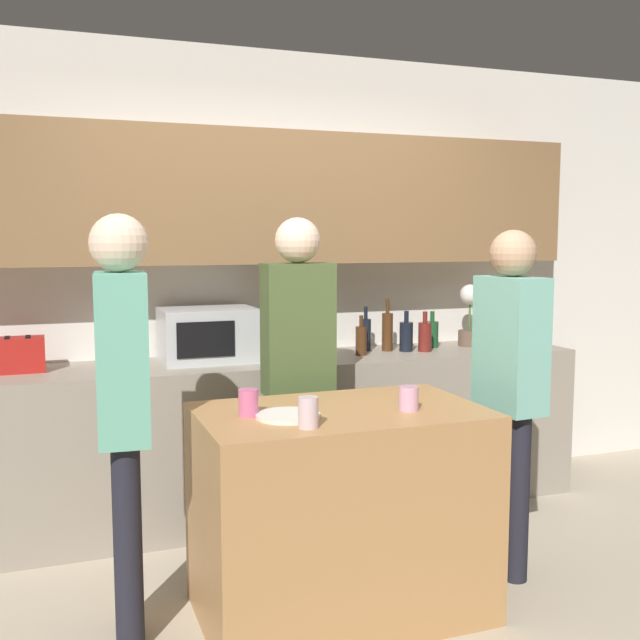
{
  "coord_description": "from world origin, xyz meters",
  "views": [
    {
      "loc": [
        -1.26,
        -2.66,
        1.61
      ],
      "look_at": [
        -0.12,
        0.44,
        1.24
      ],
      "focal_mm": 42.0,
      "sensor_mm": 36.0,
      "label": 1
    }
  ],
  "objects_px": {
    "bottle_3": "(406,336)",
    "person_right": "(510,373)",
    "toaster": "(18,355)",
    "potted_plant": "(470,315)",
    "bottle_2": "(387,331)",
    "cup_0": "(308,412)",
    "cup_1": "(409,398)",
    "person_left": "(298,356)",
    "cup_2": "(248,403)",
    "bottle_5": "(432,334)",
    "plate_on_island": "(288,416)",
    "bottle_4": "(425,336)",
    "bottle_0": "(361,340)",
    "microwave": "(208,335)",
    "bottle_1": "(366,334)",
    "person_center": "(123,391)"
  },
  "relations": [
    {
      "from": "cup_1",
      "to": "person_right",
      "type": "xyz_separation_m",
      "value": [
        0.62,
        0.18,
        0.04
      ]
    },
    {
      "from": "cup_0",
      "to": "bottle_5",
      "type": "bearing_deg",
      "value": 48.28
    },
    {
      "from": "person_left",
      "to": "bottle_2",
      "type": "bearing_deg",
      "value": -139.3
    },
    {
      "from": "bottle_4",
      "to": "person_center",
      "type": "bearing_deg",
      "value": -150.18
    },
    {
      "from": "potted_plant",
      "to": "cup_1",
      "type": "relative_size",
      "value": 3.91
    },
    {
      "from": "potted_plant",
      "to": "bottle_5",
      "type": "bearing_deg",
      "value": 173.71
    },
    {
      "from": "microwave",
      "to": "cup_0",
      "type": "relative_size",
      "value": 4.38
    },
    {
      "from": "bottle_1",
      "to": "bottle_2",
      "type": "relative_size",
      "value": 0.85
    },
    {
      "from": "toaster",
      "to": "potted_plant",
      "type": "xyz_separation_m",
      "value": [
        2.68,
        -0.0,
        0.11
      ]
    },
    {
      "from": "potted_plant",
      "to": "bottle_5",
      "type": "height_order",
      "value": "potted_plant"
    },
    {
      "from": "bottle_2",
      "to": "person_right",
      "type": "height_order",
      "value": "person_right"
    },
    {
      "from": "bottle_3",
      "to": "bottle_4",
      "type": "xyz_separation_m",
      "value": [
        0.1,
        -0.04,
        -0.0
      ]
    },
    {
      "from": "potted_plant",
      "to": "bottle_2",
      "type": "relative_size",
      "value": 1.23
    },
    {
      "from": "bottle_4",
      "to": "bottle_3",
      "type": "bearing_deg",
      "value": 156.77
    },
    {
      "from": "microwave",
      "to": "person_left",
      "type": "bearing_deg",
      "value": -63.26
    },
    {
      "from": "bottle_3",
      "to": "person_left",
      "type": "height_order",
      "value": "person_left"
    },
    {
      "from": "bottle_3",
      "to": "person_right",
      "type": "relative_size",
      "value": 0.15
    },
    {
      "from": "bottle_5",
      "to": "cup_1",
      "type": "relative_size",
      "value": 2.26
    },
    {
      "from": "cup_2",
      "to": "potted_plant",
      "type": "bearing_deg",
      "value": 34.92
    },
    {
      "from": "bottle_3",
      "to": "plate_on_island",
      "type": "distance_m",
      "value": 1.72
    },
    {
      "from": "cup_1",
      "to": "cup_0",
      "type": "bearing_deg",
      "value": -165.7
    },
    {
      "from": "cup_1",
      "to": "person_left",
      "type": "height_order",
      "value": "person_left"
    },
    {
      "from": "plate_on_island",
      "to": "cup_1",
      "type": "xyz_separation_m",
      "value": [
        0.51,
        -0.06,
        0.04
      ]
    },
    {
      "from": "microwave",
      "to": "cup_1",
      "type": "height_order",
      "value": "microwave"
    },
    {
      "from": "bottle_0",
      "to": "bottle_2",
      "type": "distance_m",
      "value": 0.24
    },
    {
      "from": "bottle_2",
      "to": "person_right",
      "type": "distance_m",
      "value": 1.19
    },
    {
      "from": "plate_on_island",
      "to": "person_center",
      "type": "height_order",
      "value": "person_center"
    },
    {
      "from": "cup_2",
      "to": "person_right",
      "type": "relative_size",
      "value": 0.07
    },
    {
      "from": "bottle_0",
      "to": "cup_0",
      "type": "xyz_separation_m",
      "value": [
        -0.82,
        -1.4,
        -0.05
      ]
    },
    {
      "from": "person_right",
      "to": "plate_on_island",
      "type": "bearing_deg",
      "value": 92.16
    },
    {
      "from": "potted_plant",
      "to": "plate_on_island",
      "type": "xyz_separation_m",
      "value": [
        -1.64,
        -1.32,
        -0.21
      ]
    },
    {
      "from": "bottle_0",
      "to": "cup_1",
      "type": "bearing_deg",
      "value": -104.68
    },
    {
      "from": "microwave",
      "to": "potted_plant",
      "type": "height_order",
      "value": "potted_plant"
    },
    {
      "from": "bottle_4",
      "to": "bottle_5",
      "type": "relative_size",
      "value": 1.07
    },
    {
      "from": "toaster",
      "to": "plate_on_island",
      "type": "height_order",
      "value": "toaster"
    },
    {
      "from": "bottle_2",
      "to": "person_left",
      "type": "relative_size",
      "value": 0.19
    },
    {
      "from": "plate_on_island",
      "to": "person_right",
      "type": "bearing_deg",
      "value": 6.45
    },
    {
      "from": "microwave",
      "to": "person_center",
      "type": "relative_size",
      "value": 0.31
    },
    {
      "from": "bottle_2",
      "to": "cup_0",
      "type": "height_order",
      "value": "bottle_2"
    },
    {
      "from": "bottle_5",
      "to": "cup_1",
      "type": "xyz_separation_m",
      "value": [
        -0.88,
        -1.41,
        -0.06
      ]
    },
    {
      "from": "bottle_2",
      "to": "cup_0",
      "type": "xyz_separation_m",
      "value": [
        -1.04,
        -1.5,
        -0.09
      ]
    },
    {
      "from": "bottle_3",
      "to": "cup_0",
      "type": "bearing_deg",
      "value": -128.29
    },
    {
      "from": "bottle_2",
      "to": "person_right",
      "type": "xyz_separation_m",
      "value": [
        0.07,
        -1.19,
        -0.06
      ]
    },
    {
      "from": "bottle_5",
      "to": "person_right",
      "type": "height_order",
      "value": "person_right"
    },
    {
      "from": "toaster",
      "to": "cup_1",
      "type": "bearing_deg",
      "value": -41.77
    },
    {
      "from": "bottle_0",
      "to": "person_right",
      "type": "xyz_separation_m",
      "value": [
        0.28,
        -1.09,
        -0.03
      ]
    },
    {
      "from": "bottle_2",
      "to": "person_center",
      "type": "bearing_deg",
      "value": -144.94
    },
    {
      "from": "bottle_0",
      "to": "bottle_2",
      "type": "bearing_deg",
      "value": 24.64
    },
    {
      "from": "microwave",
      "to": "potted_plant",
      "type": "relative_size",
      "value": 1.32
    },
    {
      "from": "plate_on_island",
      "to": "cup_1",
      "type": "bearing_deg",
      "value": -6.23
    }
  ]
}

